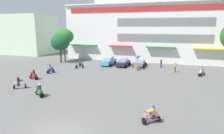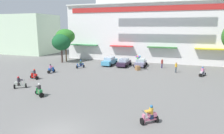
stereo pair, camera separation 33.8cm
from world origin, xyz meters
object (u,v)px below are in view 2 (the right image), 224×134
plaza_tree_0 (61,42)px  scooter_rider_8 (202,72)px  scooter_rider_1 (34,75)px  balloon_vendor_cart (138,64)px  scooter_rider_3 (51,69)px  parked_car_1 (124,62)px  scooter_rider_7 (20,83)px  plaza_tree_2 (65,36)px  pedestrian_0 (162,63)px  parked_car_2 (141,63)px  scooter_rider_5 (80,65)px  scooter_rider_2 (150,116)px  parked_car_0 (110,61)px  scooter_rider_4 (39,91)px  pedestrian_1 (176,67)px

plaza_tree_0 → scooter_rider_8: plaza_tree_0 is taller
scooter_rider_1 → balloon_vendor_cart: balloon_vendor_cart is taller
scooter_rider_3 → plaza_tree_0: bearing=112.6°
parked_car_1 → scooter_rider_7: (-8.17, -17.08, -0.14)m
plaza_tree_2 → pedestrian_0: plaza_tree_2 is taller
pedestrian_0 → balloon_vendor_cart: (-3.73, -3.06, 0.13)m
parked_car_2 → scooter_rider_5: bearing=-153.4°
plaza_tree_2 → parked_car_1: 13.98m
pedestrian_0 → balloon_vendor_cart: balloon_vendor_cart is taller
plaza_tree_0 → scooter_rider_1: plaza_tree_0 is taller
parked_car_2 → scooter_rider_8: size_ratio=2.63×
scooter_rider_1 → scooter_rider_7: bearing=-72.6°
scooter_rider_1 → scooter_rider_2: 19.06m
scooter_rider_5 → pedestrian_0: (13.82, 4.68, 0.36)m
scooter_rider_7 → pedestrian_0: bearing=49.6°
plaza_tree_2 → scooter_rider_3: plaza_tree_2 is taller
plaza_tree_2 → scooter_rider_3: bearing=-70.7°
parked_car_0 → scooter_rider_3: 11.37m
plaza_tree_0 → scooter_rider_3: (3.64, -8.72, -3.57)m
parked_car_2 → balloon_vendor_cart: (0.17, -3.35, 0.36)m
scooter_rider_1 → scooter_rider_4: size_ratio=1.00×
parked_car_1 → pedestrian_0: bearing=5.0°
scooter_rider_7 → balloon_vendor_cart: 18.48m
scooter_rider_2 → plaza_tree_2: bearing=133.8°
plaza_tree_0 → scooter_rider_7: bearing=-73.3°
pedestrian_1 → scooter_rider_7: bearing=-139.6°
scooter_rider_2 → scooter_rider_3: 21.17m
scooter_rider_2 → pedestrian_0: pedestrian_0 is taller
parked_car_1 → scooter_rider_4: (-4.07, -18.61, -0.14)m
plaza_tree_2 → plaza_tree_0: bearing=-92.5°
scooter_rider_3 → pedestrian_0: size_ratio=0.86×
scooter_rider_2 → scooter_rider_5: size_ratio=1.00×
scooter_rider_2 → scooter_rider_3: size_ratio=1.01×
plaza_tree_0 → balloon_vendor_cart: (16.36, -2.18, -3.07)m
scooter_rider_1 → pedestrian_0: bearing=40.0°
parked_car_0 → scooter_rider_4: size_ratio=3.05×
parked_car_2 → plaza_tree_0: bearing=-175.9°
balloon_vendor_cart → plaza_tree_2: bearing=167.3°
plaza_tree_0 → plaza_tree_2: 1.86m
scooter_rider_8 → pedestrian_0: (-6.28, 4.06, 0.37)m
parked_car_1 → scooter_rider_7: 18.94m
pedestrian_0 → scooter_rider_3: bearing=-149.7°
scooter_rider_8 → pedestrian_1: bearing=161.7°
parked_car_0 → parked_car_1: size_ratio=1.09×
pedestrian_1 → scooter_rider_5: bearing=-173.4°
pedestrian_1 → scooter_rider_2: bearing=-94.2°
parked_car_2 → pedestrian_0: pedestrian_0 is taller
plaza_tree_2 → pedestrian_0: bearing=-1.7°
scooter_rider_1 → scooter_rider_2: same height
parked_car_1 → scooter_rider_5: (-6.95, -4.08, -0.12)m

